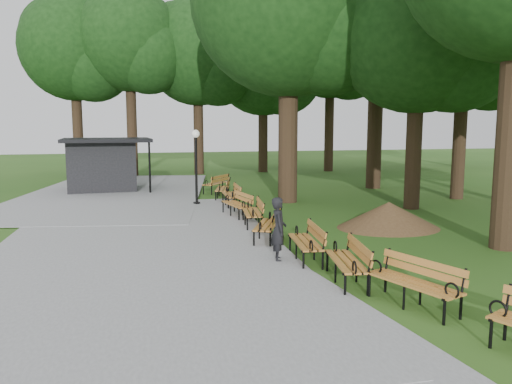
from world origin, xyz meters
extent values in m
plane|color=#274F16|center=(0.00, 0.00, 0.00)|extent=(100.00, 100.00, 0.00)
cube|color=gray|center=(-4.00, 3.00, 0.03)|extent=(12.00, 38.00, 0.06)
imported|color=black|center=(-0.62, 0.78, 0.77)|extent=(0.46, 0.62, 1.54)
cylinder|color=black|center=(-1.45, 9.78, 1.39)|extent=(0.10, 0.10, 2.79)
sphere|color=white|center=(-1.45, 9.78, 2.88)|extent=(0.32, 0.32, 0.32)
cone|color=#47301C|center=(3.85, 3.69, 0.41)|extent=(2.75, 2.75, 0.83)
cylinder|color=black|center=(5.47, 0.54, 3.58)|extent=(0.70, 0.70, 7.16)
cylinder|color=black|center=(6.54, 6.80, 3.15)|extent=(0.60, 0.60, 6.30)
sphere|color=black|center=(6.54, 6.80, 6.89)|extent=(6.48, 6.48, 6.48)
cylinder|color=black|center=(2.36, 9.55, 3.83)|extent=(0.80, 0.80, 7.65)
cylinder|color=black|center=(8.09, 13.03, 4.34)|extent=(0.76, 0.76, 8.69)
cylinder|color=black|center=(9.92, 8.70, 3.05)|extent=(0.56, 0.56, 6.11)
sphere|color=black|center=(9.92, 8.70, 6.68)|extent=(5.59, 5.59, 5.59)
camera|label=1|loc=(-3.90, -10.29, 3.22)|focal=34.86mm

